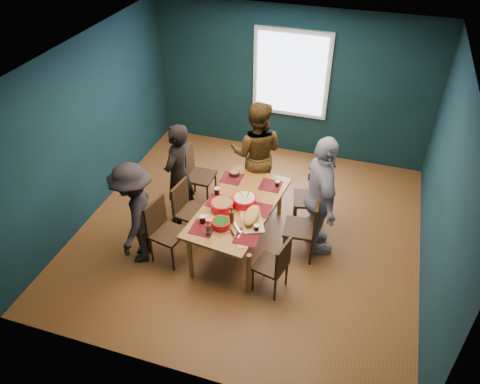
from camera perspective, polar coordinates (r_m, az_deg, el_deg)
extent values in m
cube|color=brown|center=(7.19, 1.10, -4.82)|extent=(5.00, 5.00, 0.01)
cube|color=silver|center=(5.75, 1.43, 15.73)|extent=(5.00, 5.00, 0.01)
cube|color=#102B36|center=(7.37, -17.89, 7.30)|extent=(0.01, 5.00, 2.70)
cube|color=#102B36|center=(6.27, 23.71, 0.22)|extent=(0.01, 5.00, 2.70)
cube|color=#102B36|center=(8.52, 6.21, 12.96)|extent=(5.00, 0.01, 2.70)
cube|color=#102B36|center=(4.58, -7.97, -11.96)|extent=(5.00, 0.01, 2.70)
cube|color=silver|center=(8.41, 6.25, 14.13)|extent=(1.35, 0.06, 1.55)
cube|color=olive|center=(6.55, -0.15, -1.83)|extent=(1.13, 1.93, 0.05)
cylinder|color=olive|center=(6.31, -6.06, -8.19)|extent=(0.06, 0.06, 0.65)
cylinder|color=olive|center=(6.11, 1.06, -9.87)|extent=(0.06, 0.06, 0.65)
cylinder|color=olive|center=(7.50, -1.11, 0.52)|extent=(0.06, 0.06, 0.65)
cylinder|color=olive|center=(7.33, 4.89, -0.62)|extent=(0.06, 0.06, 0.65)
cube|color=#312010|center=(7.53, -4.88, 1.89)|extent=(0.44, 0.44, 0.04)
cube|color=#312010|center=(7.45, -6.42, 3.81)|extent=(0.04, 0.44, 0.48)
cylinder|color=#312010|center=(7.60, -6.63, -0.17)|extent=(0.03, 0.03, 0.45)
cylinder|color=#312010|center=(7.48, -3.97, -0.69)|extent=(0.03, 0.03, 0.45)
cylinder|color=#312010|center=(7.88, -5.57, 1.41)|extent=(0.03, 0.03, 0.45)
cylinder|color=#312010|center=(7.76, -2.98, 0.93)|extent=(0.03, 0.03, 0.45)
cube|color=#312010|center=(6.88, -5.91, -2.51)|extent=(0.46, 0.46, 0.04)
cube|color=#312010|center=(6.81, -7.35, -0.51)|extent=(0.10, 0.40, 0.44)
cylinder|color=#312010|center=(6.99, -7.74, -4.34)|extent=(0.03, 0.03, 0.41)
cylinder|color=#312010|center=(6.84, -5.31, -5.21)|extent=(0.03, 0.03, 0.41)
cylinder|color=#312010|center=(7.21, -6.26, -2.73)|extent=(0.03, 0.03, 0.41)
cylinder|color=#312010|center=(7.06, -3.87, -3.53)|extent=(0.03, 0.03, 0.41)
cube|color=#312010|center=(6.53, -8.74, -5.05)|extent=(0.50, 0.50, 0.04)
cube|color=#312010|center=(6.47, -10.31, -2.81)|extent=(0.12, 0.42, 0.46)
cylinder|color=#312010|center=(6.68, -10.74, -6.94)|extent=(0.03, 0.03, 0.43)
cylinder|color=#312010|center=(6.51, -8.19, -8.07)|extent=(0.03, 0.03, 0.43)
cylinder|color=#312010|center=(6.88, -8.89, -5.14)|extent=(0.03, 0.03, 0.43)
cylinder|color=#312010|center=(6.71, -6.37, -6.18)|extent=(0.03, 0.03, 0.43)
cube|color=#312010|center=(7.09, 8.42, -0.85)|extent=(0.54, 0.54, 0.04)
cube|color=#312010|center=(6.95, 10.29, 0.82)|extent=(0.14, 0.45, 0.49)
cylinder|color=#312010|center=(7.08, 6.75, -3.34)|extent=(0.03, 0.03, 0.46)
cylinder|color=#312010|center=(7.11, 9.85, -3.47)|extent=(0.03, 0.03, 0.46)
cylinder|color=#312010|center=(7.38, 6.70, -1.41)|extent=(0.03, 0.03, 0.46)
cylinder|color=#312010|center=(7.41, 9.68, -1.55)|extent=(0.03, 0.03, 0.46)
cube|color=#312010|center=(6.56, 7.35, -4.42)|extent=(0.48, 0.48, 0.04)
cube|color=#312010|center=(6.39, 9.31, -2.88)|extent=(0.08, 0.44, 0.49)
cylinder|color=#312010|center=(6.60, 5.34, -6.87)|extent=(0.03, 0.03, 0.45)
cylinder|color=#312010|center=(6.59, 8.63, -7.33)|extent=(0.03, 0.03, 0.45)
cylinder|color=#312010|center=(6.88, 5.81, -4.73)|extent=(0.03, 0.03, 0.45)
cylinder|color=#312010|center=(6.86, 8.95, -5.17)|extent=(0.03, 0.03, 0.45)
cube|color=#312010|center=(6.10, 3.73, -8.91)|extent=(0.46, 0.46, 0.04)
cube|color=#312010|center=(5.89, 5.30, -7.97)|extent=(0.13, 0.38, 0.42)
cylinder|color=#312010|center=(6.21, 1.57, -10.65)|extent=(0.03, 0.03, 0.39)
cylinder|color=#312010|center=(6.11, 4.28, -11.81)|extent=(0.03, 0.03, 0.39)
cylinder|color=#312010|center=(6.41, 3.05, -8.80)|extent=(0.03, 0.03, 0.39)
cylinder|color=#312010|center=(6.31, 5.69, -9.88)|extent=(0.03, 0.03, 0.39)
imported|color=black|center=(6.99, -7.50, 2.12)|extent=(0.46, 0.64, 1.65)
imported|color=black|center=(7.33, 2.05, 4.72)|extent=(0.92, 0.76, 1.75)
imported|color=white|center=(6.42, 9.81, -0.69)|extent=(0.86, 1.16, 1.84)
imported|color=black|center=(6.43, -12.69, -2.64)|extent=(0.83, 1.12, 1.55)
cylinder|color=red|center=(6.44, -2.20, -1.69)|extent=(0.32, 0.32, 0.13)
cylinder|color=#5F9034|center=(6.40, -2.21, -1.28)|extent=(0.28, 0.28, 0.02)
cylinder|color=red|center=(6.51, 0.55, -1.13)|extent=(0.33, 0.33, 0.13)
cylinder|color=beige|center=(6.47, 0.55, -0.71)|extent=(0.29, 0.29, 0.02)
cylinder|color=tan|center=(6.43, 0.93, -0.43)|extent=(0.10, 0.18, 0.26)
cylinder|color=tan|center=(6.45, 0.27, -0.30)|extent=(0.08, 0.19, 0.26)
cylinder|color=red|center=(6.17, -2.32, -3.89)|extent=(0.25, 0.25, 0.10)
cylinder|color=#1F4F13|center=(6.14, -2.33, -3.56)|extent=(0.22, 0.22, 0.02)
cube|color=tan|center=(6.29, 1.42, -3.40)|extent=(0.48, 0.62, 0.02)
ellipsoid|color=#C58C46|center=(6.24, 1.43, -2.87)|extent=(0.36, 0.48, 0.13)
cube|color=silver|center=(6.14, -0.36, -4.29)|extent=(0.16, 0.19, 0.00)
cylinder|color=black|center=(6.06, -0.97, -4.93)|extent=(0.10, 0.11, 0.02)
sphere|color=#185814|center=(6.14, 1.11, -3.51)|extent=(0.04, 0.04, 0.04)
sphere|color=#185814|center=(6.23, 1.43, -2.82)|extent=(0.04, 0.04, 0.04)
sphere|color=#185814|center=(6.33, 1.75, -2.14)|extent=(0.04, 0.04, 0.04)
cylinder|color=black|center=(7.12, -0.68, 2.28)|extent=(0.16, 0.16, 0.06)
cylinder|color=#5F9034|center=(7.11, -0.68, 2.45)|extent=(0.13, 0.13, 0.02)
cylinder|color=#40260B|center=(6.04, -3.89, -4.64)|extent=(0.06, 0.06, 0.16)
cylinder|color=#40260B|center=(5.96, -3.93, -3.82)|extent=(0.02, 0.02, 0.06)
cylinder|color=#185FA9|center=(6.06, -3.88, -4.83)|extent=(0.06, 0.06, 0.04)
cylinder|color=#40260B|center=(6.21, -1.03, -3.06)|extent=(0.07, 0.07, 0.18)
cylinder|color=#40260B|center=(6.12, -1.04, -2.14)|extent=(0.03, 0.03, 0.07)
cylinder|color=black|center=(6.24, -4.58, -3.36)|extent=(0.08, 0.08, 0.11)
cylinder|color=silver|center=(6.21, -4.61, -3.02)|extent=(0.08, 0.08, 0.02)
cylinder|color=black|center=(6.10, 2.01, -4.44)|extent=(0.07, 0.07, 0.10)
cylinder|color=silver|center=(6.07, 2.02, -4.12)|extent=(0.07, 0.07, 0.02)
cylinder|color=black|center=(6.90, 4.57, 0.99)|extent=(0.06, 0.06, 0.09)
cylinder|color=silver|center=(6.87, 4.58, 1.26)|extent=(0.07, 0.07, 0.01)
cylinder|color=black|center=(6.72, -2.84, 0.09)|extent=(0.07, 0.07, 0.11)
cylinder|color=silver|center=(6.69, -2.85, 0.42)|extent=(0.08, 0.08, 0.02)
cube|color=#FE796B|center=(6.52, 2.96, -1.83)|extent=(0.18, 0.18, 0.00)
cube|color=#FE796B|center=(6.33, -3.95, -3.24)|extent=(0.17, 0.17, 0.00)
cube|color=#FE796B|center=(5.93, 0.33, -6.50)|extent=(0.15, 0.15, 0.00)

